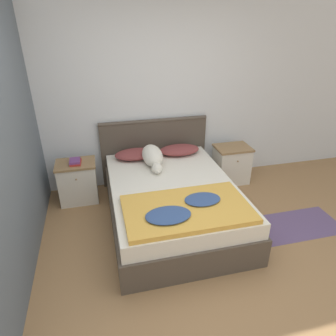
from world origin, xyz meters
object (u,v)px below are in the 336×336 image
object	(u,v)px
pillow_left	(136,154)
book_stack	(75,162)
bed	(172,202)
nightstand_right	(231,164)
nightstand_left	(78,182)
pillow_right	(179,150)
dog	(153,156)

from	to	relation	value
pillow_left	book_stack	world-z (taller)	pillow_left
bed	nightstand_right	distance (m)	1.35
bed	nightstand_left	size ratio (longest dim) A/B	3.60
pillow_right	nightstand_right	bearing A→B (deg)	-3.68
nightstand_right	nightstand_left	bearing A→B (deg)	180.00
pillow_right	book_stack	xyz separation A→B (m)	(-1.43, -0.07, 0.01)
pillow_left	dog	bearing A→B (deg)	-50.54
pillow_left	pillow_right	bearing A→B (deg)	0.00
dog	pillow_left	bearing A→B (deg)	129.46
pillow_right	dog	world-z (taller)	dog
bed	nightstand_left	distance (m)	1.35
dog	nightstand_left	bearing A→B (deg)	169.65
bed	pillow_right	bearing A→B (deg)	68.56
dog	bed	bearing A→B (deg)	-77.99
pillow_left	pillow_right	distance (m)	0.63
nightstand_right	pillow_right	distance (m)	0.86
nightstand_right	pillow_right	size ratio (longest dim) A/B	0.99
pillow_right	dog	bearing A→B (deg)	-151.51
pillow_left	bed	bearing A→B (deg)	-68.56
nightstand_left	nightstand_right	size ratio (longest dim) A/B	1.00
nightstand_right	pillow_right	xyz separation A→B (m)	(-0.81, 0.05, 0.30)
dog	book_stack	xyz separation A→B (m)	(-1.00, 0.17, -0.04)
nightstand_left	pillow_left	bearing A→B (deg)	3.68
nightstand_left	pillow_right	world-z (taller)	pillow_right
nightstand_left	book_stack	xyz separation A→B (m)	(0.01, -0.02, 0.31)
pillow_left	dog	world-z (taller)	dog
nightstand_right	book_stack	distance (m)	2.26
bed	book_stack	world-z (taller)	book_stack
book_stack	pillow_left	bearing A→B (deg)	4.99
nightstand_right	book_stack	bearing A→B (deg)	-179.54
bed	dog	world-z (taller)	dog
bed	pillow_left	distance (m)	0.92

